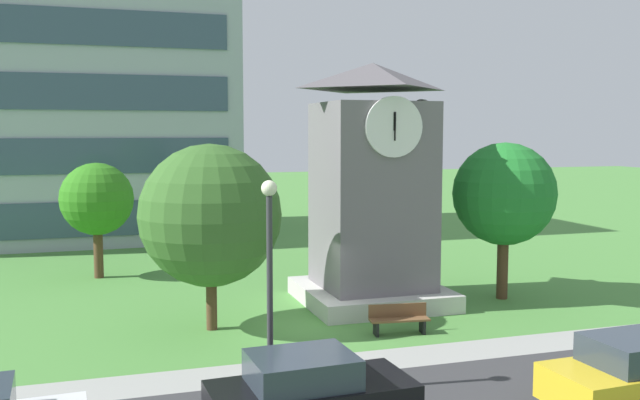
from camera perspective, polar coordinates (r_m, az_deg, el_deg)
The scene contains 10 objects.
ground_plane at distance 22.38m, azimuth -1.47°, elevation -10.12°, with size 160.00×160.00×0.00m, color #4C893D.
kerb_strip at distance 18.92m, azimuth 1.81°, elevation -13.08°, with size 120.00×1.60×0.01m, color #9E9E99.
office_building at distance 43.27m, azimuth -21.96°, elevation 9.89°, with size 21.32×11.30×19.20m.
clock_tower at distance 24.72m, azimuth 4.24°, elevation 0.06°, with size 4.84×4.84×8.39m.
park_bench at distance 21.55m, azimuth 6.38°, elevation -9.50°, with size 1.85×0.71×0.88m.
street_lamp at distance 16.02m, azimuth -4.09°, elevation -4.89°, with size 0.36×0.36×4.97m.
tree_near_tower at distance 26.11m, azimuth 14.66°, elevation 0.44°, with size 3.68×3.68×5.66m.
tree_by_building at distance 30.34m, azimuth -17.58°, elevation 0.03°, with size 2.98×2.98×4.77m.
tree_streetside at distance 21.55m, azimuth -8.85°, elevation -1.24°, with size 4.32×4.32×5.69m.
parked_car_black at distance 14.50m, azimuth -0.87°, elevation -15.44°, with size 4.13×2.18×1.69m.
Camera 1 is at (-5.96, -20.70, 6.06)m, focal length 39.63 mm.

